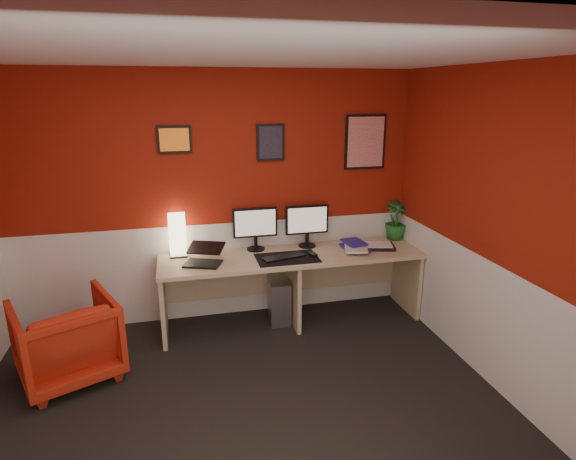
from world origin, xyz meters
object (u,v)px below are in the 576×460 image
Objects in this scene: pc_tower at (279,298)px; potted_plant at (396,221)px; monitor_left at (255,222)px; zen_tray at (377,246)px; laptop at (202,253)px; desk at (292,288)px; shoji_lamp at (178,236)px; armchair at (67,339)px; monitor_right at (307,219)px.

potted_plant is at bearing 11.50° from pc_tower.
monitor_left is 1.66× the size of zen_tray.
laptop is at bearing -171.76° from potted_plant.
laptop is (-0.88, -0.07, 0.47)m from desk.
shoji_lamp is 0.53× the size of armchair.
shoji_lamp is (-1.09, 0.23, 0.56)m from desk.
monitor_right is at bearing 24.82° from pc_tower.
potted_plant is 1.52m from pc_tower.
desk is at bearing 170.07° from armchair.
armchair is (-1.15, -0.43, -0.50)m from laptop.
zen_tray is at bearing -143.35° from potted_plant.
desk is at bearing -12.07° from shoji_lamp.
potted_plant is at bearing 0.02° from monitor_left.
zen_tray is at bearing -17.29° from monitor_right.
desk is 1.25m from shoji_lamp.
zen_tray reaches higher than desk.
pc_tower is (-0.12, 0.10, -0.14)m from desk.
desk is 1.36m from potted_plant.
pc_tower is at bearing -7.76° from shoji_lamp.
pc_tower is at bearing -161.07° from monitor_right.
zen_tray is 0.78× the size of pc_tower.
shoji_lamp reaches higher than pc_tower.
potted_plant is (1.54, 0.00, -0.08)m from monitor_left.
pc_tower is at bearing 139.45° from desk.
monitor_right is 0.77m from zen_tray.
pc_tower is (-1.02, 0.10, -0.52)m from zen_tray.
monitor_left is (0.77, -0.00, 0.09)m from shoji_lamp.
laptop is 0.66m from monitor_left.
zen_tray is 1.15m from pc_tower.
laptop is 0.57× the size of monitor_right.
armchair is at bearing -156.59° from pc_tower.
zen_tray reaches higher than pc_tower.
desk is 2.09m from armchair.
monitor_left is at bearing 169.33° from zen_tray.
desk is at bearing -179.99° from zen_tray.
armchair is at bearing -141.76° from shoji_lamp.
pc_tower is (0.76, 0.17, -0.61)m from laptop.
monitor_left reaches higher than pc_tower.
potted_plant is (1.21, 0.23, 0.57)m from desk.
desk is at bearing -34.67° from pc_tower.
desk is 0.98m from zen_tray.
armchair is (-2.03, -0.50, -0.02)m from desk.
monitor_right is at bearing -179.00° from potted_plant.
laptop reaches higher than desk.
desk is 7.43× the size of zen_tray.
shoji_lamp reaches higher than laptop.
desk is at bearing -169.18° from potted_plant.
armchair is at bearing -137.43° from laptop.
potted_plant reaches higher than desk.
pc_tower is at bearing -32.10° from monitor_left.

